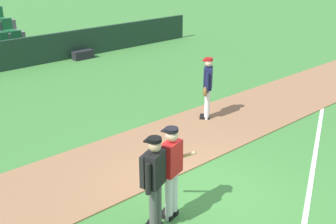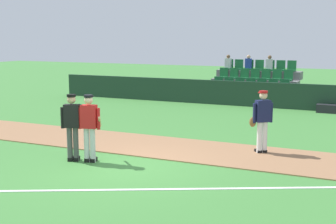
{
  "view_description": "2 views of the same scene",
  "coord_description": "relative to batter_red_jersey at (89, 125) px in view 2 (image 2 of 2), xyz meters",
  "views": [
    {
      "loc": [
        -5.27,
        -4.72,
        4.61
      ],
      "look_at": [
        0.75,
        2.05,
        1.0
      ],
      "focal_mm": 45.35,
      "sensor_mm": 36.0,
      "label": 1
    },
    {
      "loc": [
        5.75,
        -9.65,
        3.2
      ],
      "look_at": [
        0.64,
        1.43,
        1.22
      ],
      "focal_mm": 49.31,
      "sensor_mm": 36.0,
      "label": 2
    }
  ],
  "objects": [
    {
      "name": "stadium_bleachers",
      "position": [
        0.94,
        13.2,
        -0.35
      ],
      "size": [
        4.45,
        2.95,
        2.3
      ],
      "color": "slate",
      "rests_on": "ground"
    },
    {
      "name": "batter_red_jersey",
      "position": [
        0.0,
        0.0,
        0.0
      ],
      "size": [
        0.74,
        0.7,
        1.76
      ],
      "color": "silver",
      "rests_on": "ground"
    },
    {
      "name": "umpire_home_plate",
      "position": [
        -0.47,
        -0.09,
        0.03
      ],
      "size": [
        0.55,
        0.42,
        1.76
      ],
      "color": "#4C4C4C",
      "rests_on": "ground"
    },
    {
      "name": "infield_dirt_path",
      "position": [
        0.94,
        2.25,
        -0.95
      ],
      "size": [
        28.0,
        2.57,
        0.03
      ],
      "primitive_type": "cube",
      "color": "#9E704C",
      "rests_on": "ground"
    },
    {
      "name": "ground_plane",
      "position": [
        0.94,
        -0.05,
        -0.97
      ],
      "size": [
        80.0,
        80.0,
        0.0
      ],
      "primitive_type": "plane",
      "color": "#42843A"
    },
    {
      "name": "dugout_fence",
      "position": [
        0.94,
        11.32,
        -0.38
      ],
      "size": [
        20.0,
        0.16,
        1.17
      ],
      "primitive_type": "cube",
      "color": "#1E3828",
      "rests_on": "ground"
    },
    {
      "name": "runner_navy_jersey",
      "position": [
        3.81,
        2.74,
        -0.01
      ],
      "size": [
        0.59,
        0.48,
        1.76
      ],
      "color": "white",
      "rests_on": "ground"
    },
    {
      "name": "foul_line_chalk",
      "position": [
        3.94,
        -0.55,
        -0.96
      ],
      "size": [
        10.76,
        5.49,
        0.01
      ],
      "primitive_type": "cube",
      "rotation": [
        0.0,
        0.0,
        0.47
      ],
      "color": "white",
      "rests_on": "ground"
    },
    {
      "name": "equipment_bag",
      "position": [
        4.74,
        10.87,
        -0.79
      ],
      "size": [
        0.9,
        0.36,
        0.36
      ],
      "primitive_type": "cube",
      "color": "#232328",
      "rests_on": "ground"
    }
  ]
}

